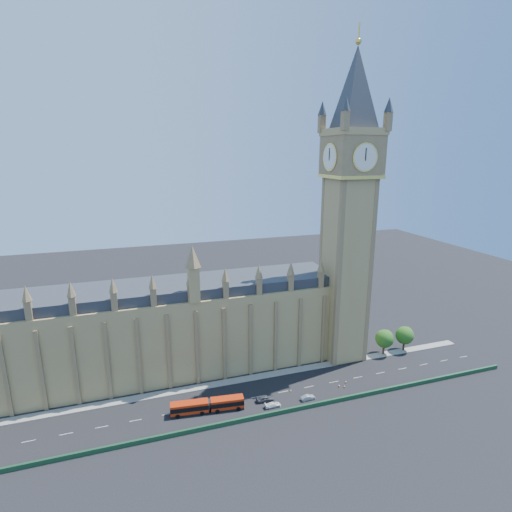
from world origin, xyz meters
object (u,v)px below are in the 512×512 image
object	(u,v)px
car_grey	(265,398)
car_white	(273,405)
car_silver	(308,398)
red_bus	(207,406)

from	to	relation	value
car_grey	car_white	world-z (taller)	car_grey
car_grey	car_silver	size ratio (longest dim) A/B	1.22
car_grey	car_white	size ratio (longest dim) A/B	1.11
red_bus	car_silver	world-z (taller)	red_bus
red_bus	car_silver	bearing A→B (deg)	-0.86
car_white	red_bus	bearing A→B (deg)	76.02
car_silver	car_white	size ratio (longest dim) A/B	0.92
red_bus	car_grey	bearing A→B (deg)	4.67
red_bus	car_white	bearing A→B (deg)	-5.34
car_grey	car_silver	xyz separation A→B (m)	(11.30, -3.01, -0.17)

